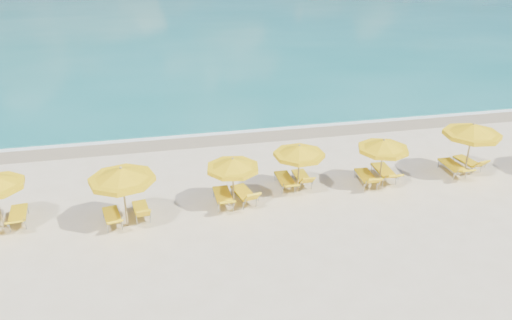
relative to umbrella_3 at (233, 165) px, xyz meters
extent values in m
plane|color=beige|center=(1.24, 0.01, -1.79)|extent=(120.00, 120.00, 0.00)
cube|color=#147270|center=(1.24, 48.01, -1.79)|extent=(120.00, 80.00, 0.30)
cube|color=tan|center=(1.24, 7.41, -1.79)|extent=(120.00, 2.60, 0.01)
cube|color=white|center=(1.24, 8.21, -1.79)|extent=(120.00, 1.20, 0.03)
cube|color=white|center=(-4.76, 17.01, -1.79)|extent=(14.00, 0.36, 0.05)
cube|color=white|center=(9.24, 24.01, -1.79)|extent=(18.00, 0.30, 0.05)
cylinder|color=tan|center=(-4.07, -0.59, -0.64)|extent=(0.07, 0.07, 2.30)
cone|color=yellow|center=(-4.07, -0.59, 0.33)|extent=(2.60, 2.60, 0.46)
cylinder|color=yellow|center=(-4.07, -0.59, 0.10)|extent=(2.62, 2.62, 0.18)
sphere|color=tan|center=(-4.07, -0.59, 0.56)|extent=(0.10, 0.10, 0.10)
cylinder|color=tan|center=(0.00, 0.00, -0.79)|extent=(0.06, 0.06, 2.01)
cone|color=yellow|center=(0.00, 0.00, 0.06)|extent=(2.47, 2.47, 0.40)
cylinder|color=yellow|center=(0.00, 0.00, -0.14)|extent=(2.49, 2.49, 0.16)
sphere|color=tan|center=(0.00, 0.00, 0.27)|extent=(0.09, 0.09, 0.09)
cylinder|color=tan|center=(2.82, 0.61, -0.77)|extent=(0.06, 0.06, 2.05)
cone|color=yellow|center=(2.82, 0.61, 0.09)|extent=(2.63, 2.63, 0.41)
cylinder|color=yellow|center=(2.82, 0.61, -0.11)|extent=(2.65, 2.65, 0.16)
sphere|color=tan|center=(2.82, 0.61, 0.30)|extent=(0.09, 0.09, 0.09)
cylinder|color=tan|center=(6.37, 0.38, -0.76)|extent=(0.06, 0.06, 2.06)
cone|color=yellow|center=(6.37, 0.38, 0.11)|extent=(2.20, 2.20, 0.41)
cylinder|color=yellow|center=(6.37, 0.38, -0.09)|extent=(2.22, 2.22, 0.17)
sphere|color=tan|center=(6.37, 0.38, 0.32)|extent=(0.09, 0.09, 0.09)
cylinder|color=tan|center=(10.52, 0.51, -0.61)|extent=(0.07, 0.07, 2.37)
cone|color=yellow|center=(10.52, 0.51, 0.39)|extent=(2.96, 2.96, 0.47)
cylinder|color=yellow|center=(10.52, 0.51, 0.16)|extent=(2.99, 2.99, 0.19)
sphere|color=tan|center=(10.52, 0.51, 0.63)|extent=(0.11, 0.11, 0.11)
cube|color=yellow|center=(-8.01, 0.54, -1.42)|extent=(0.72, 1.36, 0.08)
cube|color=yellow|center=(-7.91, -0.37, -1.27)|extent=(0.64, 0.64, 0.35)
cube|color=yellow|center=(-4.62, -0.29, -1.44)|extent=(0.77, 1.31, 0.08)
cube|color=yellow|center=(-4.46, -1.13, -1.28)|extent=(0.64, 0.62, 0.38)
cube|color=yellow|center=(-3.56, -0.01, -1.45)|extent=(0.68, 1.25, 0.07)
cube|color=yellow|center=(-3.46, -0.79, -1.24)|extent=(0.58, 0.50, 0.46)
cube|color=yellow|center=(-0.38, 0.28, -1.39)|extent=(0.64, 1.40, 0.09)
cube|color=yellow|center=(-0.37, -0.69, -1.22)|extent=(0.63, 0.61, 0.41)
cube|color=yellow|center=(0.45, 0.33, -1.40)|extent=(0.86, 1.43, 0.08)
cube|color=yellow|center=(0.63, -0.54, -1.18)|extent=(0.69, 0.61, 0.50)
cube|color=yellow|center=(2.41, 1.21, -1.41)|extent=(0.59, 1.32, 0.08)
cube|color=yellow|center=(2.41, 0.27, -1.29)|extent=(0.59, 0.60, 0.31)
cube|color=yellow|center=(3.19, 1.30, -1.44)|extent=(0.56, 1.24, 0.08)
cube|color=yellow|center=(3.18, 0.47, -1.24)|extent=(0.55, 0.49, 0.44)
cube|color=yellow|center=(5.87, 0.69, -1.40)|extent=(0.71, 1.39, 0.08)
cube|color=yellow|center=(5.79, -0.23, -1.20)|extent=(0.64, 0.60, 0.46)
cube|color=yellow|center=(6.82, 0.98, -1.38)|extent=(0.72, 1.47, 0.09)
cube|color=yellow|center=(6.77, -0.02, -1.20)|extent=(0.67, 0.66, 0.43)
cube|color=yellow|center=(10.06, 0.84, -1.39)|extent=(0.64, 1.40, 0.09)
cube|color=yellow|center=(10.04, -0.15, -1.23)|extent=(0.63, 0.63, 0.38)
cube|color=yellow|center=(11.02, 1.14, -1.43)|extent=(0.73, 1.32, 0.08)
cube|color=yellow|center=(11.13, 0.32, -1.22)|extent=(0.62, 0.54, 0.47)
camera|label=1|loc=(-2.82, -16.97, 8.04)|focal=35.00mm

